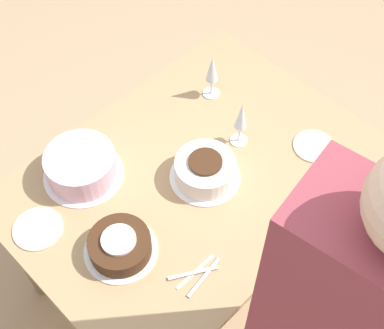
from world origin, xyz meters
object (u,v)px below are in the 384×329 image
Objects in this scene: wine_glass_near at (212,71)px; cake_front_chocolate at (120,246)px; cake_center_white at (205,170)px; cake_back_decorated at (81,166)px; wine_glass_far at (241,118)px.

cake_front_chocolate is at bearing -158.80° from wine_glass_near.
cake_front_chocolate is at bearing -178.61° from cake_center_white.
cake_front_chocolate is at bearing -107.42° from cake_back_decorated.
cake_back_decorated reaches higher than cake_center_white.
wine_glass_far is at bearing 7.24° from cake_center_white.
cake_center_white is 0.24m from wine_glass_far.
cake_center_white is 0.88× the size of cake_back_decorated.
wine_glass_near is (0.63, -0.05, 0.07)m from cake_back_decorated.
wine_glass_near reaches higher than cake_center_white.
cake_center_white reaches higher than cake_front_chocolate.
cake_center_white is 0.45m from cake_back_decorated.
cake_center_white is 1.05× the size of cake_front_chocolate.
wine_glass_near reaches higher than cake_front_chocolate.
wine_glass_near reaches higher than cake_back_decorated.
cake_back_decorated is 0.61m from wine_glass_far.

